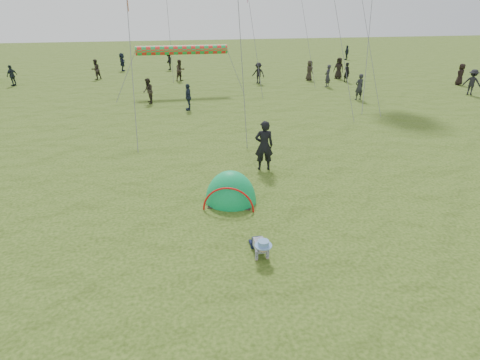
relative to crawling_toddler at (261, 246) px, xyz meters
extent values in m
plane|color=#22390B|center=(1.11, 0.15, -0.30)|extent=(140.00, 140.00, 0.00)
ellipsoid|color=#009E41|center=(-0.19, 3.04, -0.30)|extent=(2.00, 1.81, 2.15)
imported|color=black|center=(1.56, 5.42, 0.67)|extent=(0.77, 0.56, 1.95)
imported|color=#222328|center=(11.12, 15.82, 0.57)|extent=(0.70, 0.53, 1.74)
imported|color=#322921|center=(-0.29, 25.65, 0.58)|extent=(1.08, 1.01, 1.76)
imported|color=#202A3C|center=(-0.48, 15.40, 0.50)|extent=(0.45, 0.96, 1.60)
imported|color=black|center=(5.96, 23.15, 0.54)|extent=(1.22, 1.18, 1.68)
imported|color=#2B241E|center=(10.64, 23.65, 0.53)|extent=(0.97, 0.92, 1.67)
imported|color=#192131|center=(-5.54, 32.54, 0.55)|extent=(0.64, 1.62, 1.71)
imported|color=black|center=(13.39, 22.18, 0.50)|extent=(0.54, 0.67, 1.60)
imported|color=#2C2520|center=(-7.47, 27.98, 0.55)|extent=(1.04, 1.04, 1.70)
imported|color=#1F2730|center=(20.29, 35.98, 0.52)|extent=(0.48, 1.00, 1.65)
imported|color=black|center=(19.84, 15.62, 0.59)|extent=(1.26, 1.31, 1.79)
imported|color=black|center=(13.49, 23.92, 0.60)|extent=(1.01, 1.03, 1.80)
imported|color=#28272F|center=(10.93, 20.53, 0.55)|extent=(0.74, 0.72, 1.71)
imported|color=#2E2821|center=(-2.89, 17.68, 0.51)|extent=(0.71, 0.86, 1.62)
imported|color=#202A30|center=(-13.63, 26.24, 0.51)|extent=(0.82, 1.02, 1.63)
imported|color=black|center=(-0.99, 32.29, 0.59)|extent=(0.83, 1.24, 1.79)
imported|color=black|center=(21.81, 19.06, 0.54)|extent=(0.93, 0.98, 1.69)
cylinder|color=red|center=(-0.35, 20.51, 2.74)|extent=(6.41, 0.64, 0.64)
camera|label=1|loc=(-2.15, -7.59, 5.47)|focal=28.00mm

